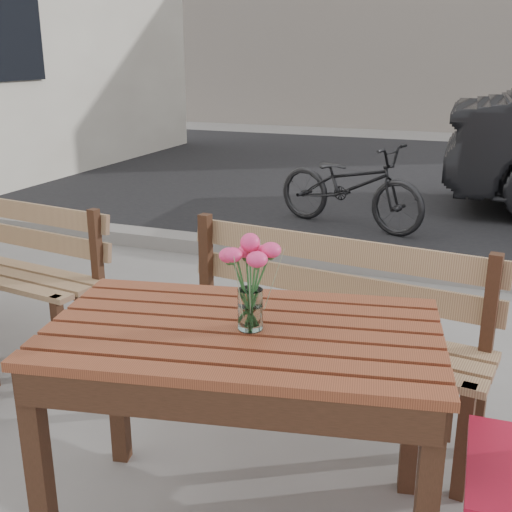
% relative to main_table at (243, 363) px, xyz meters
% --- Properties ---
extents(street, '(30.00, 8.12, 0.12)m').
position_rel_main_table_xyz_m(street, '(0.19, 5.04, -0.62)').
color(street, black).
rests_on(street, ground).
extents(main_table, '(1.39, 0.97, 0.78)m').
position_rel_main_table_xyz_m(main_table, '(0.00, 0.00, 0.00)').
color(main_table, brown).
rests_on(main_table, ground).
extents(main_bench, '(1.50, 0.61, 0.91)m').
position_rel_main_table_xyz_m(main_bench, '(0.07, 0.79, -0.10)').
color(main_bench, '#855F44').
rests_on(main_bench, ground).
extents(main_vase, '(0.17, 0.17, 0.32)m').
position_rel_main_table_xyz_m(main_vase, '(0.03, -0.00, 0.33)').
color(main_vase, white).
rests_on(main_vase, main_table).
extents(second_bench, '(1.43, 0.59, 0.86)m').
position_rel_main_table_xyz_m(second_bench, '(-1.90, 1.02, -0.13)').
color(second_bench, '#855F44').
rests_on(second_bench, ground).
extents(bicycle, '(1.65, 0.98, 0.82)m').
position_rel_main_table_xyz_m(bicycle, '(-0.62, 4.21, -0.24)').
color(bicycle, black).
rests_on(bicycle, ground).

